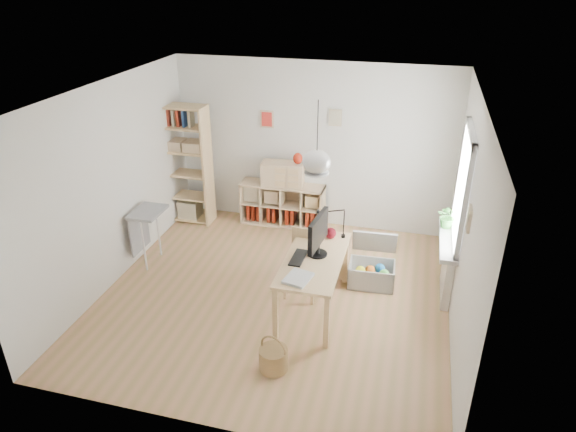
% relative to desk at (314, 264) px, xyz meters
% --- Properties ---
extents(ground, '(4.50, 4.50, 0.00)m').
position_rel_desk_xyz_m(ground, '(-0.55, 0.15, -0.66)').
color(ground, tan).
rests_on(ground, ground).
extents(room_shell, '(4.50, 4.50, 4.50)m').
position_rel_desk_xyz_m(room_shell, '(-0.00, 0.00, 1.34)').
color(room_shell, white).
rests_on(room_shell, ground).
extents(window_unit, '(0.07, 1.16, 1.46)m').
position_rel_desk_xyz_m(window_unit, '(1.68, 0.75, 0.89)').
color(window_unit, white).
rests_on(window_unit, ground).
extents(radiator, '(0.10, 0.80, 0.80)m').
position_rel_desk_xyz_m(radiator, '(1.64, 0.75, -0.26)').
color(radiator, white).
rests_on(radiator, ground).
extents(windowsill, '(0.22, 1.20, 0.06)m').
position_rel_desk_xyz_m(windowsill, '(1.59, 0.75, 0.17)').
color(windowsill, silver).
rests_on(windowsill, radiator).
extents(desk, '(0.70, 1.50, 0.75)m').
position_rel_desk_xyz_m(desk, '(0.00, 0.00, 0.00)').
color(desk, '#DFC180').
rests_on(desk, ground).
extents(cube_shelf, '(1.40, 0.38, 0.72)m').
position_rel_desk_xyz_m(cube_shelf, '(-1.02, 2.23, -0.36)').
color(cube_shelf, beige).
rests_on(cube_shelf, ground).
extents(tall_bookshelf, '(0.80, 0.38, 2.00)m').
position_rel_desk_xyz_m(tall_bookshelf, '(-2.59, 1.95, 0.43)').
color(tall_bookshelf, '#DFC180').
rests_on(tall_bookshelf, ground).
extents(side_table, '(0.40, 0.55, 0.85)m').
position_rel_desk_xyz_m(side_table, '(-2.59, 0.50, 0.01)').
color(side_table, '#9A9A9D').
rests_on(side_table, ground).
extents(chair, '(0.47, 0.47, 0.89)m').
position_rel_desk_xyz_m(chair, '(-0.19, 0.33, -0.15)').
color(chair, '#9A9A9D').
rests_on(chair, ground).
extents(wicker_basket, '(0.32, 0.32, 0.44)m').
position_rel_desk_xyz_m(wicker_basket, '(-0.19, -1.19, -0.51)').
color(wicker_basket, olive).
rests_on(wicker_basket, ground).
extents(storage_chest, '(0.65, 0.73, 0.66)m').
position_rel_desk_xyz_m(storage_chest, '(0.67, 0.80, -0.44)').
color(storage_chest, silver).
rests_on(storage_chest, ground).
extents(monitor, '(0.24, 0.61, 0.53)m').
position_rel_desk_xyz_m(monitor, '(0.02, 0.09, 0.39)').
color(monitor, black).
rests_on(monitor, desk).
extents(keyboard, '(0.16, 0.41, 0.02)m').
position_rel_desk_xyz_m(keyboard, '(-0.19, -0.06, 0.10)').
color(keyboard, black).
rests_on(keyboard, desk).
extents(task_lamp, '(0.38, 0.14, 0.41)m').
position_rel_desk_xyz_m(task_lamp, '(0.07, 0.56, 0.37)').
color(task_lamp, black).
rests_on(task_lamp, desk).
extents(yarn_ball, '(0.15, 0.15, 0.15)m').
position_rel_desk_xyz_m(yarn_ball, '(0.10, 0.54, 0.17)').
color(yarn_ball, '#540B0F').
rests_on(yarn_ball, desk).
extents(paper_tray, '(0.33, 0.38, 0.03)m').
position_rel_desk_xyz_m(paper_tray, '(-0.08, -0.51, 0.11)').
color(paper_tray, silver).
rests_on(paper_tray, desk).
extents(drawer_chest, '(0.70, 0.37, 0.39)m').
position_rel_desk_xyz_m(drawer_chest, '(-0.99, 2.19, 0.26)').
color(drawer_chest, beige).
rests_on(drawer_chest, cube_shelf).
extents(red_vase, '(0.15, 0.15, 0.18)m').
position_rel_desk_xyz_m(red_vase, '(-0.74, 2.19, 0.54)').
color(red_vase, '#A21D0D').
rests_on(red_vase, drawer_chest).
extents(potted_plant, '(0.29, 0.25, 0.32)m').
position_rel_desk_xyz_m(potted_plant, '(1.57, 1.03, 0.36)').
color(potted_plant, '#2E6E29').
rests_on(potted_plant, windowsill).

